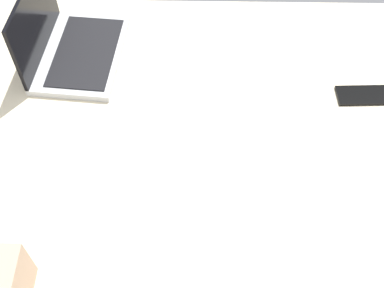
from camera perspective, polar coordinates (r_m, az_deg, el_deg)
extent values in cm
cube|color=beige|center=(120.43, -1.75, -15.47)|extent=(180.00, 140.00, 18.00)
cube|color=#B7BABC|center=(151.29, -12.55, 9.97)|extent=(34.85, 25.74, 2.00)
cube|color=black|center=(150.05, -12.07, 10.28)|extent=(30.35, 19.42, 0.40)
cube|color=black|center=(147.39, -17.57, 13.26)|extent=(32.96, 3.82, 21.00)
cube|color=black|center=(145.45, 18.89, 5.28)|extent=(7.40, 14.28, 0.80)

